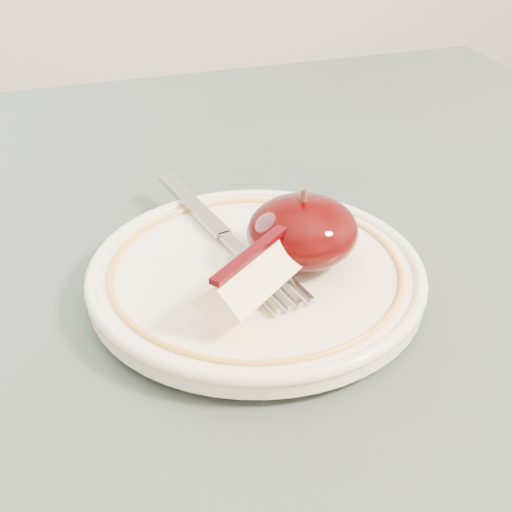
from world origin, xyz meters
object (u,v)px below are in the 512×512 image
object	(u,v)px
plate	(256,274)
apple_half	(302,232)
table	(251,375)
fork	(225,236)

from	to	relation	value
plate	apple_half	size ratio (longest dim) A/B	3.03
table	apple_half	bearing A→B (deg)	-27.43
plate	apple_half	world-z (taller)	apple_half
table	plate	xyz separation A→B (m)	(-0.00, -0.02, 0.10)
fork	table	bearing A→B (deg)	-165.05
plate	apple_half	distance (m)	0.04
fork	plate	bearing A→B (deg)	-176.38
table	apple_half	distance (m)	0.13
plate	apple_half	xyz separation A→B (m)	(0.03, -0.00, 0.03)
apple_half	fork	xyz separation A→B (m)	(-0.04, 0.04, -0.02)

